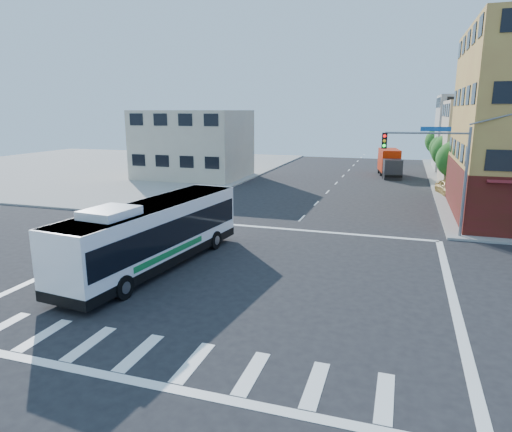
% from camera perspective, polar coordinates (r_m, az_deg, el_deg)
% --- Properties ---
extents(ground, '(120.00, 120.00, 0.00)m').
position_cam_1_polar(ground, '(22.69, -1.34, -7.51)').
color(ground, black).
rests_on(ground, ground).
extents(sidewalk_nw, '(50.00, 50.00, 0.15)m').
position_cam_1_polar(sidewalk_nw, '(69.71, -19.41, 5.82)').
color(sidewalk_nw, gray).
rests_on(sidewalk_nw, ground).
extents(building_east_near, '(12.06, 10.06, 9.00)m').
position_cam_1_polar(building_east_near, '(55.04, 28.59, 7.88)').
color(building_east_near, tan).
rests_on(building_east_near, ground).
extents(building_east_far, '(12.06, 10.06, 10.00)m').
position_cam_1_polar(building_east_far, '(68.81, 26.59, 9.23)').
color(building_east_far, '#A9A9A3').
rests_on(building_east_far, ground).
extents(building_west, '(12.06, 10.06, 8.00)m').
position_cam_1_polar(building_west, '(55.65, -7.82, 8.85)').
color(building_west, beige).
rests_on(building_west, ground).
extents(signal_mast_ne, '(7.91, 1.13, 8.07)m').
position_cam_1_polar(signal_mast_ne, '(30.87, 21.78, 6.58)').
color(signal_mast_ne, slate).
rests_on(signal_mast_ne, ground).
extents(street_tree_a, '(3.60, 3.60, 5.53)m').
position_cam_1_polar(street_tree_a, '(48.41, 23.80, 6.77)').
color(street_tree_a, '#392815').
rests_on(street_tree_a, ground).
extents(street_tree_b, '(3.80, 3.80, 5.79)m').
position_cam_1_polar(street_tree_b, '(56.34, 23.05, 7.73)').
color(street_tree_b, '#392815').
rests_on(street_tree_b, ground).
extents(street_tree_c, '(3.40, 3.40, 5.29)m').
position_cam_1_polar(street_tree_c, '(64.31, 22.46, 8.06)').
color(street_tree_c, '#392815').
rests_on(street_tree_c, ground).
extents(street_tree_d, '(4.00, 4.00, 6.03)m').
position_cam_1_polar(street_tree_d, '(72.25, 22.04, 8.87)').
color(street_tree_d, '#392815').
rests_on(street_tree_d, ground).
extents(transit_bus, '(4.04, 12.82, 3.73)m').
position_cam_1_polar(transit_bus, '(23.98, -12.58, -2.11)').
color(transit_bus, black).
rests_on(transit_bus, ground).
extents(box_truck, '(3.24, 7.48, 3.26)m').
position_cam_1_polar(box_truck, '(59.08, 16.37, 6.32)').
color(box_truck, '#25252A').
rests_on(box_truck, ground).
extents(parked_car, '(2.62, 4.59, 1.47)m').
position_cam_1_polar(parked_car, '(47.59, 22.96, 3.28)').
color(parked_car, tan).
rests_on(parked_car, ground).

